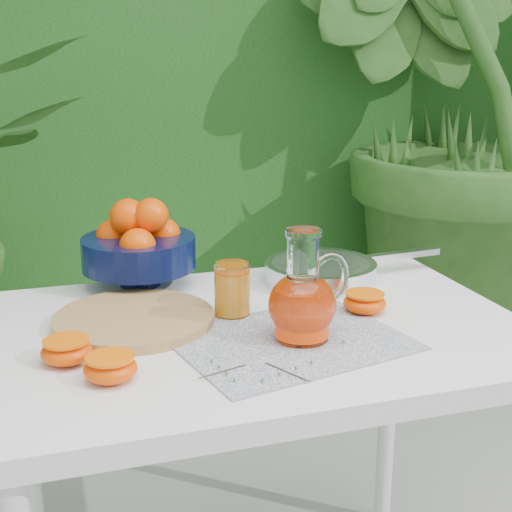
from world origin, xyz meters
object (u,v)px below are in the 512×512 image
object	(u,v)px
white_table	(259,364)
fruit_bowl	(139,245)
juice_pitcher	(303,301)
saute_pan	(322,271)
cutting_board	(134,319)

from	to	relation	value
white_table	fruit_bowl	world-z (taller)	fruit_bowl
white_table	juice_pitcher	distance (m)	0.19
juice_pitcher	saute_pan	bearing A→B (deg)	61.71
saute_pan	cutting_board	bearing A→B (deg)	-163.04
white_table	cutting_board	size ratio (longest dim) A/B	3.29
white_table	fruit_bowl	distance (m)	0.40
cutting_board	juice_pitcher	size ratio (longest dim) A/B	1.51
fruit_bowl	white_table	bearing A→B (deg)	-59.99
juice_pitcher	saute_pan	size ratio (longest dim) A/B	0.45
cutting_board	saute_pan	size ratio (longest dim) A/B	0.68
white_table	juice_pitcher	bearing A→B (deg)	-61.03
fruit_bowl	saute_pan	bearing A→B (deg)	-14.67
saute_pan	juice_pitcher	bearing A→B (deg)	-118.29
fruit_bowl	juice_pitcher	bearing A→B (deg)	-60.23
white_table	cutting_board	bearing A→B (deg)	162.25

